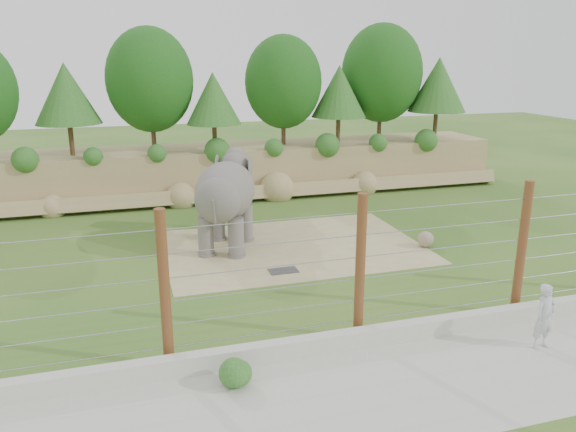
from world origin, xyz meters
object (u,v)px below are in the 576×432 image
object	(u,v)px
elephant	(226,204)
barrier_fence	(360,268)
stone_ball	(426,239)
zookeeper	(545,316)

from	to	relation	value
elephant	barrier_fence	size ratio (longest dim) A/B	0.22
elephant	barrier_fence	xyz separation A→B (m)	(2.01, -8.15, 0.21)
stone_ball	barrier_fence	xyz separation A→B (m)	(-5.50, -5.96, 1.67)
stone_ball	barrier_fence	size ratio (longest dim) A/B	0.03
stone_ball	barrier_fence	bearing A→B (deg)	-132.69
barrier_fence	zookeeper	xyz separation A→B (m)	(4.34, -1.90, -1.11)
stone_ball	elephant	bearing A→B (deg)	163.78
elephant	stone_ball	bearing A→B (deg)	7.03
elephant	barrier_fence	distance (m)	8.40
elephant	zookeeper	size ratio (longest dim) A/B	2.52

